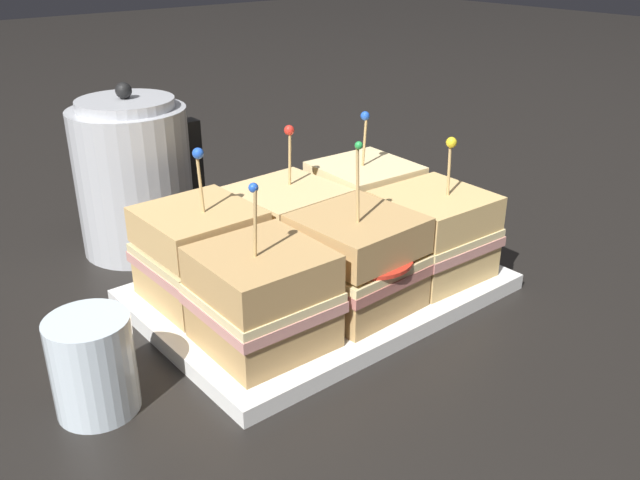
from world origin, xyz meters
TOP-DOWN VIEW (x-y plane):
  - ground_plane at (0.00, 0.00)m, footprint 6.00×6.00m
  - serving_platter at (0.00, 0.00)m, footprint 0.39×0.27m
  - sandwich_front_left at (-0.12, -0.06)m, footprint 0.12×0.12m
  - sandwich_front_center at (0.00, -0.06)m, footprint 0.12×0.12m
  - sandwich_front_right at (0.12, -0.06)m, footprint 0.12×0.12m
  - sandwich_back_left at (-0.12, 0.06)m, footprint 0.12×0.12m
  - sandwich_back_center at (0.00, 0.06)m, footprint 0.12×0.12m
  - sandwich_back_right at (0.12, 0.06)m, footprint 0.12×0.12m
  - kettle_steel at (-0.10, 0.26)m, footprint 0.17×0.15m
  - drinking_glass at (-0.28, -0.03)m, footprint 0.07×0.07m

SIDE VIEW (x-z plane):
  - ground_plane at x=0.00m, z-range 0.00..0.00m
  - serving_platter at x=0.00m, z-range 0.00..0.02m
  - drinking_glass at x=-0.28m, z-range 0.00..0.09m
  - sandwich_front_left at x=-0.12m, z-range -0.02..0.15m
  - sandwich_front_right at x=0.12m, z-range -0.01..0.15m
  - sandwich_back_center at x=0.00m, z-range -0.02..0.15m
  - sandwich_front_center at x=0.00m, z-range -0.02..0.16m
  - sandwich_back_right at x=0.12m, z-range -0.02..0.15m
  - sandwich_back_left at x=-0.12m, z-range -0.02..0.15m
  - kettle_steel at x=-0.10m, z-range -0.01..0.21m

